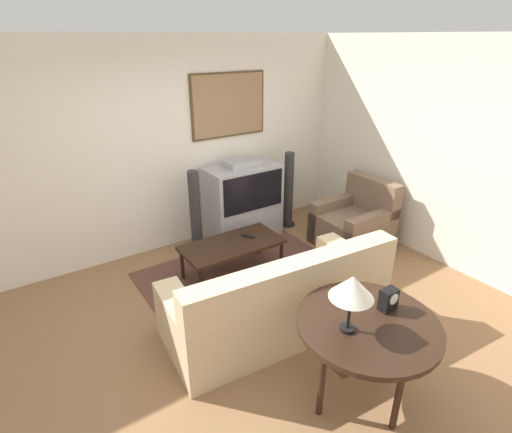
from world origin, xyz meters
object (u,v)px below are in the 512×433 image
(couch, at_px, (279,302))
(coffee_table, at_px, (232,246))
(armchair, at_px, (354,224))
(table_lamp, at_px, (352,288))
(console_table, at_px, (368,329))
(speaker_tower_left, at_px, (195,215))
(mantel_clock, at_px, (388,299))
(speaker_tower_right, at_px, (288,192))
(tv, at_px, (243,201))

(couch, height_order, coffee_table, couch)
(armchair, xyz_separation_m, table_lamp, (-2.08, -1.84, 0.80))
(console_table, relative_size, table_lamp, 2.37)
(armchair, height_order, speaker_tower_left, speaker_tower_left)
(coffee_table, distance_m, mantel_clock, 2.14)
(table_lamp, bearing_deg, couch, 81.49)
(couch, relative_size, speaker_tower_right, 1.94)
(armchair, distance_m, speaker_tower_left, 2.16)
(couch, bearing_deg, speaker_tower_right, -125.37)
(speaker_tower_right, bearing_deg, armchair, -69.09)
(table_lamp, bearing_deg, mantel_clock, -0.14)
(tv, xyz_separation_m, speaker_tower_right, (0.76, -0.06, 0.00))
(speaker_tower_left, relative_size, speaker_tower_right, 1.00)
(speaker_tower_left, bearing_deg, speaker_tower_right, 0.00)
(tv, bearing_deg, console_table, -104.21)
(coffee_table, height_order, speaker_tower_right, speaker_tower_right)
(armchair, height_order, table_lamp, table_lamp)
(tv, xyz_separation_m, table_lamp, (-0.93, -2.90, 0.56))
(mantel_clock, height_order, speaker_tower_right, speaker_tower_right)
(armchair, xyz_separation_m, coffee_table, (-1.81, 0.24, 0.10))
(armchair, bearing_deg, speaker_tower_right, -158.74)
(mantel_clock, bearing_deg, coffee_table, 94.24)
(console_table, bearing_deg, coffee_table, 87.84)
(couch, height_order, speaker_tower_left, speaker_tower_left)
(table_lamp, xyz_separation_m, mantel_clock, (0.43, -0.00, -0.27))
(coffee_table, height_order, console_table, console_table)
(mantel_clock, xyz_separation_m, speaker_tower_left, (-0.26, 2.84, -0.29))
(couch, distance_m, table_lamp, 1.29)
(tv, distance_m, mantel_clock, 2.96)
(tv, relative_size, speaker_tower_right, 1.00)
(speaker_tower_right, bearing_deg, speaker_tower_left, 180.00)
(table_lamp, bearing_deg, armchair, 41.60)
(tv, distance_m, speaker_tower_left, 0.77)
(speaker_tower_left, bearing_deg, coffee_table, -82.32)
(armchair, bearing_deg, speaker_tower_left, -117.16)
(console_table, height_order, speaker_tower_right, speaker_tower_right)
(armchair, xyz_separation_m, speaker_tower_left, (-1.91, 0.99, 0.24))
(tv, xyz_separation_m, mantel_clock, (-0.51, -2.90, 0.30))
(table_lamp, height_order, speaker_tower_left, table_lamp)
(coffee_table, bearing_deg, tv, 51.01)
(tv, bearing_deg, mantel_clock, -99.92)
(console_table, bearing_deg, couch, 92.39)
(speaker_tower_left, bearing_deg, console_table, -89.56)
(armchair, xyz_separation_m, mantel_clock, (-1.65, -1.85, 0.54))
(coffee_table, xyz_separation_m, speaker_tower_left, (-0.10, 0.75, 0.15))
(couch, height_order, armchair, couch)
(mantel_clock, xyz_separation_m, speaker_tower_right, (1.27, 2.84, -0.29))
(armchair, relative_size, mantel_clock, 5.13)
(coffee_table, relative_size, table_lamp, 2.65)
(table_lamp, distance_m, speaker_tower_right, 3.35)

